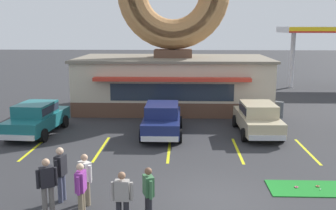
{
  "coord_description": "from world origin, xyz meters",
  "views": [
    {
      "loc": [
        -1.03,
        -11.52,
        5.31
      ],
      "look_at": [
        -1.64,
        5.0,
        2.0
      ],
      "focal_mm": 42.0,
      "sensor_mm": 36.0,
      "label": 1
    }
  ],
  "objects_px": {
    "golf_ball": "(320,189)",
    "pedestrian_leather_jacket_man": "(81,188)",
    "car_teal": "(37,117)",
    "pedestrian_clipboard_woman": "(148,192)",
    "pedestrian_beanie_man": "(85,177)",
    "car_champagne": "(258,117)",
    "pedestrian_blue_sweater_man": "(61,171)",
    "pedestrian_hooded_kid": "(122,197)",
    "car_navy": "(162,118)",
    "pedestrian_crossing_woman": "(47,183)",
    "trash_bin": "(279,109)"
  },
  "relations": [
    {
      "from": "car_champagne",
      "to": "pedestrian_crossing_woman",
      "type": "distance_m",
      "value": 11.66
    },
    {
      "from": "pedestrian_blue_sweater_man",
      "to": "pedestrian_crossing_woman",
      "type": "distance_m",
      "value": 0.83
    },
    {
      "from": "car_champagne",
      "to": "car_teal",
      "type": "height_order",
      "value": "same"
    },
    {
      "from": "car_navy",
      "to": "pedestrian_hooded_kid",
      "type": "xyz_separation_m",
      "value": [
        -0.59,
        -9.18,
        -0.02
      ]
    },
    {
      "from": "pedestrian_leather_jacket_man",
      "to": "pedestrian_clipboard_woman",
      "type": "bearing_deg",
      "value": -4.54
    },
    {
      "from": "pedestrian_hooded_kid",
      "to": "trash_bin",
      "type": "bearing_deg",
      "value": 61.13
    },
    {
      "from": "car_teal",
      "to": "pedestrian_blue_sweater_man",
      "type": "distance_m",
      "value": 8.42
    },
    {
      "from": "pedestrian_leather_jacket_man",
      "to": "pedestrian_clipboard_woman",
      "type": "distance_m",
      "value": 1.91
    },
    {
      "from": "car_teal",
      "to": "pedestrian_beanie_man",
      "type": "relative_size",
      "value": 2.93
    },
    {
      "from": "car_champagne",
      "to": "pedestrian_blue_sweater_man",
      "type": "distance_m",
      "value": 10.96
    },
    {
      "from": "pedestrian_hooded_kid",
      "to": "pedestrian_beanie_man",
      "type": "xyz_separation_m",
      "value": [
        -1.32,
        1.3,
        0.02
      ]
    },
    {
      "from": "car_teal",
      "to": "pedestrian_clipboard_woman",
      "type": "distance_m",
      "value": 10.85
    },
    {
      "from": "pedestrian_beanie_man",
      "to": "car_navy",
      "type": "bearing_deg",
      "value": 76.36
    },
    {
      "from": "pedestrian_clipboard_woman",
      "to": "pedestrian_hooded_kid",
      "type": "bearing_deg",
      "value": -152.9
    },
    {
      "from": "car_navy",
      "to": "pedestrian_blue_sweater_man",
      "type": "xyz_separation_m",
      "value": [
        -2.7,
        -7.67,
        0.09
      ]
    },
    {
      "from": "golf_ball",
      "to": "pedestrian_leather_jacket_man",
      "type": "height_order",
      "value": "pedestrian_leather_jacket_man"
    },
    {
      "from": "golf_ball",
      "to": "pedestrian_crossing_woman",
      "type": "xyz_separation_m",
      "value": [
        -8.41,
        -1.88,
        0.86
      ]
    },
    {
      "from": "pedestrian_hooded_kid",
      "to": "pedestrian_leather_jacket_man",
      "type": "relative_size",
      "value": 0.97
    },
    {
      "from": "car_teal",
      "to": "pedestrian_crossing_woman",
      "type": "relative_size",
      "value": 2.82
    },
    {
      "from": "car_champagne",
      "to": "pedestrian_clipboard_woman",
      "type": "bearing_deg",
      "value": -116.99
    },
    {
      "from": "car_champagne",
      "to": "pedestrian_hooded_kid",
      "type": "height_order",
      "value": "car_champagne"
    },
    {
      "from": "car_teal",
      "to": "pedestrian_leather_jacket_man",
      "type": "relative_size",
      "value": 2.92
    },
    {
      "from": "car_champagne",
      "to": "car_teal",
      "type": "bearing_deg",
      "value": -177.97
    },
    {
      "from": "golf_ball",
      "to": "pedestrian_leather_jacket_man",
      "type": "distance_m",
      "value": 7.72
    },
    {
      "from": "golf_ball",
      "to": "car_champagne",
      "type": "height_order",
      "value": "car_champagne"
    },
    {
      "from": "golf_ball",
      "to": "trash_bin",
      "type": "distance_m",
      "value": 10.72
    },
    {
      "from": "car_teal",
      "to": "pedestrian_leather_jacket_man",
      "type": "xyz_separation_m",
      "value": [
        4.44,
        -8.64,
        0.01
      ]
    },
    {
      "from": "golf_ball",
      "to": "trash_bin",
      "type": "relative_size",
      "value": 0.04
    },
    {
      "from": "pedestrian_hooded_kid",
      "to": "pedestrian_beanie_man",
      "type": "relative_size",
      "value": 0.98
    },
    {
      "from": "car_teal",
      "to": "pedestrian_clipboard_woman",
      "type": "relative_size",
      "value": 3.0
    },
    {
      "from": "pedestrian_blue_sweater_man",
      "to": "pedestrian_beanie_man",
      "type": "height_order",
      "value": "pedestrian_blue_sweater_man"
    },
    {
      "from": "pedestrian_blue_sweater_man",
      "to": "pedestrian_crossing_woman",
      "type": "relative_size",
      "value": 1.04
    },
    {
      "from": "car_teal",
      "to": "pedestrian_hooded_kid",
      "type": "distance_m",
      "value": 10.76
    },
    {
      "from": "pedestrian_crossing_woman",
      "to": "pedestrian_clipboard_woman",
      "type": "bearing_deg",
      "value": -6.85
    },
    {
      "from": "car_teal",
      "to": "pedestrian_crossing_woman",
      "type": "height_order",
      "value": "pedestrian_crossing_woman"
    },
    {
      "from": "car_teal",
      "to": "pedestrian_beanie_man",
      "type": "height_order",
      "value": "car_teal"
    },
    {
      "from": "pedestrian_clipboard_woman",
      "to": "golf_ball",
      "type": "bearing_deg",
      "value": 22.22
    },
    {
      "from": "car_navy",
      "to": "trash_bin",
      "type": "height_order",
      "value": "car_navy"
    },
    {
      "from": "pedestrian_leather_jacket_man",
      "to": "golf_ball",
      "type": "bearing_deg",
      "value": 15.77
    },
    {
      "from": "pedestrian_clipboard_woman",
      "to": "pedestrian_beanie_man",
      "type": "xyz_separation_m",
      "value": [
        -1.99,
        0.96,
        0.02
      ]
    },
    {
      "from": "pedestrian_hooded_kid",
      "to": "trash_bin",
      "type": "distance_m",
      "value": 15.12
    },
    {
      "from": "pedestrian_leather_jacket_man",
      "to": "pedestrian_beanie_man",
      "type": "distance_m",
      "value": 0.81
    },
    {
      "from": "pedestrian_blue_sweater_man",
      "to": "pedestrian_hooded_kid",
      "type": "relative_size",
      "value": 1.11
    },
    {
      "from": "car_champagne",
      "to": "pedestrian_beanie_man",
      "type": "height_order",
      "value": "car_champagne"
    },
    {
      "from": "pedestrian_leather_jacket_man",
      "to": "pedestrian_beanie_man",
      "type": "relative_size",
      "value": 1.0
    },
    {
      "from": "car_navy",
      "to": "pedestrian_leather_jacket_man",
      "type": "xyz_separation_m",
      "value": [
        -1.83,
        -8.68,
        0.01
      ]
    },
    {
      "from": "car_champagne",
      "to": "trash_bin",
      "type": "height_order",
      "value": "car_champagne"
    },
    {
      "from": "pedestrian_beanie_man",
      "to": "car_champagne",
      "type": "bearing_deg",
      "value": 50.97
    },
    {
      "from": "car_teal",
      "to": "pedestrian_beanie_man",
      "type": "distance_m",
      "value": 8.97
    },
    {
      "from": "pedestrian_blue_sweater_man",
      "to": "pedestrian_beanie_man",
      "type": "xyz_separation_m",
      "value": [
        0.79,
        -0.21,
        -0.08
      ]
    }
  ]
}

